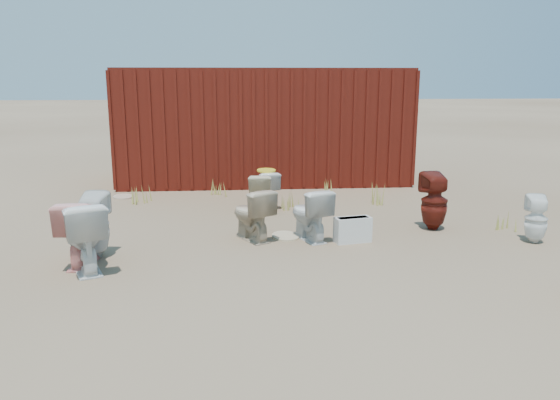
{
  "coord_description": "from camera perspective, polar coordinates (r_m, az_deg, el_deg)",
  "views": [
    {
      "loc": [
        -0.58,
        -6.78,
        2.22
      ],
      "look_at": [
        0.0,
        0.6,
        0.55
      ],
      "focal_mm": 35.0,
      "sensor_mm": 36.0,
      "label": 1
    }
  ],
  "objects": [
    {
      "name": "toilet_front_maroon",
      "position": [
        8.37,
        15.82,
        -0.14
      ],
      "size": [
        0.43,
        0.43,
        0.86
      ],
      "primitive_type": "imported",
      "rotation": [
        0.0,
        0.0,
        3.25
      ],
      "color": "#621910",
      "rests_on": "ground"
    },
    {
      "name": "ground",
      "position": [
        7.15,
        0.38,
        -5.36
      ],
      "size": [
        100.0,
        100.0,
        0.0
      ],
      "primitive_type": "plane",
      "color": "brown",
      "rests_on": "ground"
    },
    {
      "name": "toilet_back_beige_right",
      "position": [
        9.13,
        -1.99,
        0.75
      ],
      "size": [
        0.45,
        0.69,
        0.66
      ],
      "primitive_type": "imported",
      "rotation": [
        0.0,
        0.0,
        3.01
      ],
      "color": "beige",
      "rests_on": "ground"
    },
    {
      "name": "weed_clump_e",
      "position": [
        10.62,
        4.86,
        1.38
      ],
      "size": [
        0.34,
        0.34,
        0.28
      ],
      "primitive_type": "cone",
      "color": "#9C983E",
      "rests_on": "ground"
    },
    {
      "name": "toilet_back_yellowlid",
      "position": [
        9.47,
        -1.43,
        1.14
      ],
      "size": [
        0.48,
        0.69,
        0.64
      ],
      "primitive_type": "imported",
      "rotation": [
        0.0,
        0.0,
        3.36
      ],
      "color": "white",
      "rests_on": "ground"
    },
    {
      "name": "loose_lid_far",
      "position": [
        10.73,
        -16.09,
        0.34
      ],
      "size": [
        0.5,
        0.56,
        0.02
      ],
      "primitive_type": "ellipsoid",
      "rotation": [
        0.0,
        0.0,
        0.35
      ],
      "color": "tan",
      "rests_on": "ground"
    },
    {
      "name": "loose_lid_near",
      "position": [
        7.77,
        0.57,
        -3.78
      ],
      "size": [
        0.46,
        0.56,
        0.02
      ],
      "primitive_type": "ellipsoid",
      "rotation": [
        0.0,
        0.0,
        0.18
      ],
      "color": "#C5B58F",
      "rests_on": "ground"
    },
    {
      "name": "toilet_front_pink",
      "position": [
        6.99,
        -20.01,
        -3.12
      ],
      "size": [
        0.47,
        0.8,
        0.81
      ],
      "primitive_type": "imported",
      "rotation": [
        0.0,
        0.0,
        3.12
      ],
      "color": "pink",
      "rests_on": "ground"
    },
    {
      "name": "weed_clump_c",
      "position": [
        9.85,
        10.29,
        0.49
      ],
      "size": [
        0.36,
        0.36,
        0.34
      ],
      "primitive_type": "cone",
      "color": "#9C983E",
      "rests_on": "ground"
    },
    {
      "name": "weed_clump_f",
      "position": [
        8.74,
        22.44,
        -2.13
      ],
      "size": [
        0.28,
        0.28,
        0.25
      ],
      "primitive_type": "cone",
      "color": "#9C983E",
      "rests_on": "ground"
    },
    {
      "name": "yellow_lid",
      "position": [
        9.41,
        -1.44,
        3.12
      ],
      "size": [
        0.32,
        0.4,
        0.02
      ],
      "primitive_type": "ellipsoid",
      "color": "yellow",
      "rests_on": "toilet_back_yellowlid"
    },
    {
      "name": "weed_clump_d",
      "position": [
        10.49,
        -6.45,
        1.2
      ],
      "size": [
        0.3,
        0.3,
        0.28
      ],
      "primitive_type": "cone",
      "color": "#9C983E",
      "rests_on": "ground"
    },
    {
      "name": "weed_clump_a",
      "position": [
        10.1,
        -14.21,
        0.51
      ],
      "size": [
        0.36,
        0.36,
        0.3
      ],
      "primitive_type": "cone",
      "color": "#9C983E",
      "rests_on": "ground"
    },
    {
      "name": "toilet_back_e",
      "position": [
        8.21,
        25.19,
        -1.83
      ],
      "size": [
        0.37,
        0.37,
        0.66
      ],
      "primitive_type": "imported",
      "rotation": [
        0.0,
        0.0,
        2.87
      ],
      "color": "white",
      "rests_on": "ground"
    },
    {
      "name": "loose_tank",
      "position": [
        7.55,
        7.6,
        -3.1
      ],
      "size": [
        0.53,
        0.3,
        0.35
      ],
      "primitive_type": "cube",
      "rotation": [
        0.0,
        0.0,
        0.21
      ],
      "color": "silver",
      "rests_on": "ground"
    },
    {
      "name": "shipping_container",
      "position": [
        12.03,
        -1.72,
        7.85
      ],
      "size": [
        6.0,
        2.4,
        2.4
      ],
      "primitive_type": "cube",
      "color": "#46110B",
      "rests_on": "ground"
    },
    {
      "name": "weed_clump_b",
      "position": [
        9.34,
        1.13,
        -0.14
      ],
      "size": [
        0.32,
        0.32,
        0.28
      ],
      "primitive_type": "cone",
      "color": "#9C983E",
      "rests_on": "ground"
    },
    {
      "name": "toilet_front_a",
      "position": [
        6.73,
        -19.82,
        -3.57
      ],
      "size": [
        0.75,
        0.94,
        0.83
      ],
      "primitive_type": "imported",
      "rotation": [
        0.0,
        0.0,
        3.54
      ],
      "color": "white",
      "rests_on": "ground"
    },
    {
      "name": "toilet_front_c",
      "position": [
        7.57,
        3.11,
        -1.48
      ],
      "size": [
        0.64,
        0.82,
        0.73
      ],
      "primitive_type": "imported",
      "rotation": [
        0.0,
        0.0,
        3.52
      ],
      "color": "silver",
      "rests_on": "ground"
    },
    {
      "name": "toilet_back_beige_left",
      "position": [
        7.56,
        -2.96,
        -1.49
      ],
      "size": [
        0.71,
        0.83,
        0.73
      ],
      "primitive_type": "imported",
      "rotation": [
        0.0,
        0.0,
        3.65
      ],
      "color": "tan",
      "rests_on": "ground"
    },
    {
      "name": "toilet_back_a",
      "position": [
        7.2,
        -18.85,
        -2.51
      ],
      "size": [
        0.41,
        0.42,
        0.83
      ],
      "primitive_type": "imported",
      "rotation": [
        0.0,
        0.0,
        3.04
      ],
      "color": "white",
      "rests_on": "ground"
    }
  ]
}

